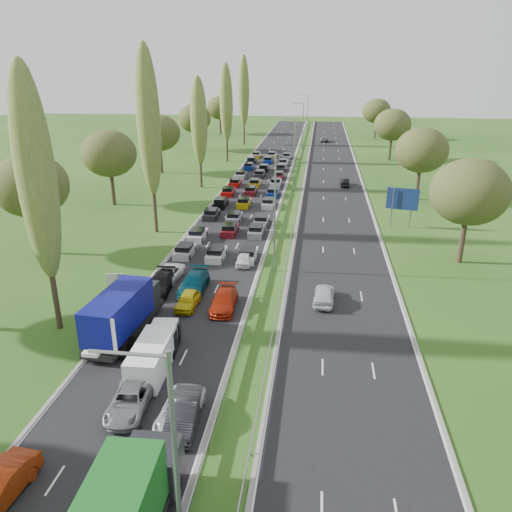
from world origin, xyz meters
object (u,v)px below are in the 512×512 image
(near_car_3, at_px, (160,283))
(white_van_rear, at_px, (153,356))
(near_car_2, at_px, (169,274))
(direction_sign, at_px, (402,201))
(info_sign, at_px, (115,281))
(white_van_front, at_px, (161,343))
(blue_lorry, at_px, (124,312))

(near_car_3, relative_size, white_van_rear, 0.96)
(near_car_2, xyz_separation_m, direction_sign, (24.95, 20.41, 2.90))
(info_sign, relative_size, direction_sign, 0.40)
(near_car_3, xyz_separation_m, white_van_front, (3.45, -10.63, 0.19))
(white_van_front, xyz_separation_m, info_sign, (-7.25, 9.32, 0.40))
(white_van_rear, height_order, direction_sign, direction_sign)
(blue_lorry, xyz_separation_m, direction_sign, (25.19, 31.28, 1.52))
(white_van_front, relative_size, white_van_rear, 0.86)
(near_car_2, relative_size, blue_lorry, 0.50)
(white_van_rear, height_order, info_sign, white_van_rear)
(near_car_2, distance_m, direction_sign, 32.37)
(near_car_2, height_order, white_van_front, white_van_front)
(white_van_front, bearing_deg, near_car_2, 99.62)
(info_sign, bearing_deg, blue_lorry, -62.69)
(blue_lorry, height_order, direction_sign, direction_sign)
(near_car_2, distance_m, white_van_front, 13.63)
(near_car_2, xyz_separation_m, info_sign, (-3.85, -3.87, 0.70))
(near_car_2, bearing_deg, near_car_3, -86.56)
(near_car_3, bearing_deg, direction_sign, 39.32)
(blue_lorry, distance_m, white_van_rear, 5.81)
(white_van_front, bearing_deg, info_sign, 123.04)
(white_van_front, height_order, white_van_rear, white_van_rear)
(blue_lorry, distance_m, white_van_front, 4.45)
(near_car_2, xyz_separation_m, white_van_rear, (3.44, -15.27, 0.46))
(blue_lorry, xyz_separation_m, info_sign, (-3.61, 7.00, -0.68))
(blue_lorry, relative_size, info_sign, 4.47)
(info_sign, height_order, direction_sign, direction_sign)
(near_car_3, bearing_deg, near_car_2, 85.86)
(white_van_rear, distance_m, direction_sign, 41.73)
(white_van_rear, relative_size, info_sign, 2.62)
(near_car_2, distance_m, near_car_3, 2.56)
(near_car_2, xyz_separation_m, white_van_front, (3.41, -13.19, 0.30))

